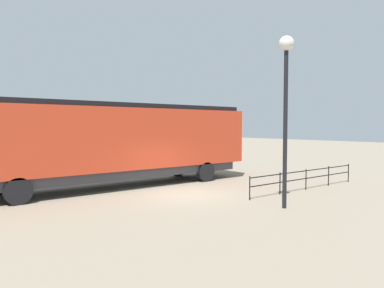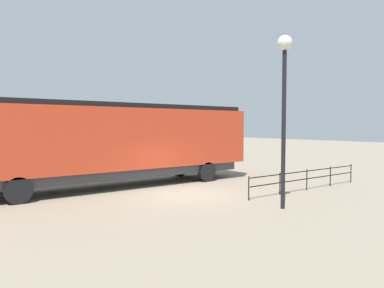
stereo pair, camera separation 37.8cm
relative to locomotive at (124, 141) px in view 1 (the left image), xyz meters
The scene contains 4 objects.
ground_plane 4.63m from the locomotive, 17.99° to the left, with size 120.00×120.00×0.00m, color gray.
locomotive is the anchor object (origin of this frame).
lamp_post 8.95m from the locomotive, 17.36° to the left, with size 0.57×0.57×6.52m.
platform_fence 9.38m from the locomotive, 45.89° to the left, with size 0.05×8.09×1.02m.
Camera 1 is at (12.97, -9.77, 3.15)m, focal length 33.43 mm.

